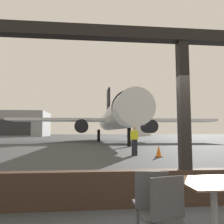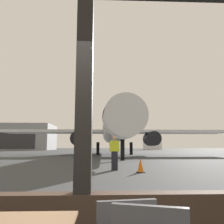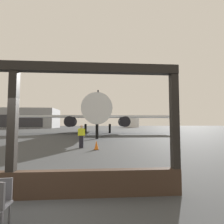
# 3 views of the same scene
# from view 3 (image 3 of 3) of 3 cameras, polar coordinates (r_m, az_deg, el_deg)

# --- Properties ---
(ground_plane) EXTENTS (220.00, 220.00, 0.00)m
(ground_plane) POSITION_cam_3_polar(r_m,az_deg,el_deg) (44.72, -7.11, -6.17)
(ground_plane) COLOR #383A3D
(window_frame) EXTENTS (8.66, 0.24, 3.46)m
(window_frame) POSITION_cam_3_polar(r_m,az_deg,el_deg) (5.16, -29.78, -10.52)
(window_frame) COLOR #38281E
(window_frame) RESTS_ON ground
(airplane) EXTENTS (30.78, 29.67, 10.25)m
(airplane) POSITION_cam_3_polar(r_m,az_deg,el_deg) (32.92, -4.67, -0.94)
(airplane) COLOR silver
(airplane) RESTS_ON ground
(ground_crew_worker) EXTENTS (0.53, 0.28, 1.74)m
(ground_crew_worker) POSITION_cam_3_polar(r_m,az_deg,el_deg) (13.81, -9.91, -7.73)
(ground_crew_worker) COLOR black
(ground_crew_worker) RESTS_ON ground
(traffic_cone) EXTENTS (0.36, 0.36, 0.65)m
(traffic_cone) POSITION_cam_3_polar(r_m,az_deg,el_deg) (12.77, -5.10, -10.76)
(traffic_cone) COLOR orange
(traffic_cone) RESTS_ON ground
(distant_hangar) EXTENTS (23.70, 14.86, 8.29)m
(distant_hangar) POSITION_cam_3_polar(r_m,az_deg,el_deg) (84.83, -25.43, -1.90)
(distant_hangar) COLOR gray
(distant_hangar) RESTS_ON ground
(fuel_storage_tank) EXTENTS (7.09, 7.09, 4.63)m
(fuel_storage_tank) POSITION_cam_3_polar(r_m,az_deg,el_deg) (89.29, 6.56, -3.50)
(fuel_storage_tank) COLOR white
(fuel_storage_tank) RESTS_ON ground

